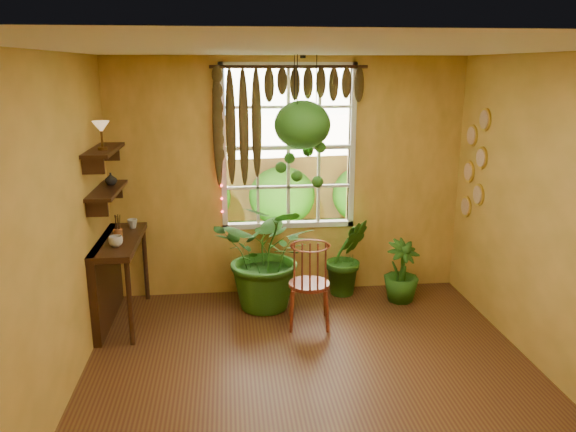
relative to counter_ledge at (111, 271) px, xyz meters
name	(u,v)px	position (x,y,z in m)	size (l,w,h in m)	color
floor	(319,395)	(1.91, -1.60, -0.55)	(4.50, 4.50, 0.00)	#543518
ceiling	(324,49)	(1.91, -1.60, 2.15)	(4.50, 4.50, 0.00)	white
wall_back	(289,179)	(1.91, 0.65, 0.80)	(4.00, 4.00, 0.00)	#E7B14E
wall_left	(45,246)	(-0.09, -1.60, 0.80)	(4.50, 4.50, 0.00)	#E7B14E
wall_right	(572,228)	(3.91, -1.60, 0.80)	(4.50, 4.50, 0.00)	#E7B14E
window	(288,148)	(1.91, 0.68, 1.15)	(1.52, 0.10, 1.86)	silver
valance_vine	(282,96)	(1.82, 0.56, 1.73)	(1.70, 0.12, 1.10)	#331C0D
string_lights	(220,145)	(1.15, 0.59, 1.20)	(0.03, 0.03, 1.54)	#FF2633
wall_plates	(475,165)	(3.89, 0.19, 1.00)	(0.04, 0.32, 1.10)	#FFECD0
counter_ledge	(111,271)	(0.00, 0.00, 0.00)	(0.40, 1.20, 0.90)	#331C0D
shelf_lower	(107,190)	(0.03, 0.00, 0.85)	(0.25, 0.90, 0.04)	#331C0D
shelf_upper	(104,150)	(0.03, 0.00, 1.25)	(0.25, 0.90, 0.04)	#331C0D
backyard	(275,136)	(2.15, 5.27, 0.73)	(14.00, 10.00, 12.00)	#255C1A
windsor_chair	(309,296)	(2.01, -0.32, -0.23)	(0.46, 0.49, 1.12)	brown
potted_plant_left	(269,255)	(1.64, 0.16, 0.06)	(1.11, 0.96, 1.23)	#205216
potted_plant_mid	(347,257)	(2.57, 0.46, -0.10)	(0.50, 0.40, 0.91)	#205216
potted_plant_right	(401,271)	(3.14, 0.19, -0.20)	(0.39, 0.39, 0.70)	#205216
hanging_basket	(302,132)	(2.02, 0.35, 1.36)	(0.60, 0.60, 1.38)	black
cup_a	(116,241)	(0.13, -0.26, 0.40)	(0.13, 0.13, 0.11)	silver
cup_b	(133,224)	(0.19, 0.37, 0.40)	(0.11, 0.11, 0.10)	beige
brush_jar	(118,227)	(0.11, -0.02, 0.47)	(0.09, 0.09, 0.32)	brown
shelf_vase	(111,179)	(0.04, 0.19, 0.93)	(0.12, 0.12, 0.12)	#B2AD99
tiffany_lamp	(101,129)	(0.05, -0.11, 1.47)	(0.16, 0.16, 0.27)	brown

